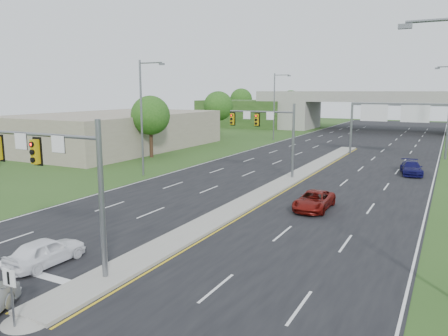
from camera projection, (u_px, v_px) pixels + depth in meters
name	position (u px, v px, depth m)	size (l,w,h in m)	color
ground	(106.00, 280.00, 19.05)	(240.00, 240.00, 0.00)	#264619
road	(321.00, 163.00, 49.60)	(24.00, 160.00, 0.02)	black
median	(285.00, 182.00, 39.11)	(2.00, 54.00, 0.16)	gray
median_nose	(27.00, 320.00, 15.54)	(2.00, 2.00, 0.16)	gray
lane_markings	(299.00, 171.00, 44.56)	(23.72, 160.00, 0.01)	gold
signal_mast_near	(60.00, 169.00, 19.19)	(6.62, 0.60, 7.00)	slate
signal_mast_far	(270.00, 128.00, 41.02)	(6.62, 0.60, 7.00)	slate
keep_right_sign	(11.00, 288.00, 14.83)	(0.60, 0.13, 2.20)	slate
sign_gantry	(397.00, 115.00, 54.31)	(11.58, 0.44, 6.67)	slate
overpass	(381.00, 114.00, 88.27)	(80.00, 14.00, 8.10)	gray
lightpole_l_mid	(143.00, 113.00, 41.51)	(2.85, 0.25, 11.00)	slate
lightpole_l_far	(275.00, 103.00, 72.06)	(2.85, 0.25, 11.00)	slate
tree_l_near	(150.00, 115.00, 53.45)	(4.80, 4.80, 7.60)	#382316
tree_l_mid	(218.00, 106.00, 77.04)	(5.20, 5.20, 8.12)	#382316
tree_back_a	(241.00, 100.00, 117.41)	(6.00, 6.00, 8.85)	#382316
tree_back_b	(291.00, 101.00, 111.09)	(5.60, 5.60, 8.32)	#382316
commercial_building	(116.00, 131.00, 62.84)	(18.00, 30.00, 5.00)	gray
car_white	(46.00, 251.00, 20.55)	(1.57, 3.89, 1.33)	white
car_far_a	(314.00, 200.00, 30.20)	(2.10, 4.56, 1.27)	#650E0A
car_far_b	(411.00, 168.00, 42.89)	(1.84, 4.51, 1.31)	#0B0A41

